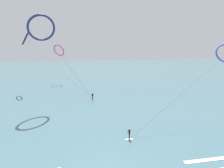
% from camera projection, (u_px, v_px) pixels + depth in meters
% --- Properties ---
extents(sea_water, '(400.00, 200.00, 0.08)m').
position_uv_depth(sea_water, '(84.00, 69.00, 109.13)').
color(sea_water, '#476B75').
rests_on(sea_water, ground).
extents(surfer_amber, '(1.40, 0.73, 1.70)m').
position_uv_depth(surfer_amber, '(93.00, 96.00, 40.57)').
color(surfer_amber, orange).
rests_on(surfer_amber, ground).
extents(surfer_ivory, '(1.40, 0.63, 1.70)m').
position_uv_depth(surfer_ivory, '(129.00, 135.00, 22.01)').
color(surfer_ivory, silver).
rests_on(surfer_ivory, ground).
extents(kite_magenta, '(12.53, 26.88, 15.09)m').
position_uv_depth(kite_magenta, '(59.00, 50.00, 59.20)').
color(kite_magenta, '#CC288E').
rests_on(kite_magenta, ground).
extents(kite_charcoal, '(20.19, 16.15, 18.79)m').
position_uv_depth(kite_charcoal, '(26.00, 38.00, 45.93)').
color(kite_charcoal, black).
rests_on(kite_charcoal, ground).
extents(kite_navy, '(13.66, 5.60, 19.87)m').
position_uv_depth(kite_navy, '(42.00, 28.00, 31.78)').
color(kite_navy, navy).
rests_on(kite_navy, ground).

